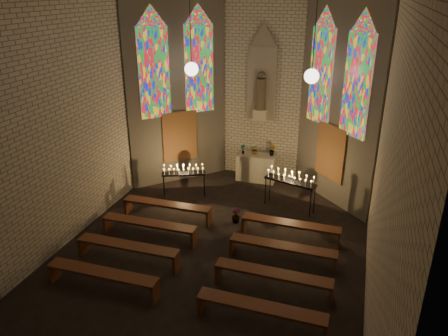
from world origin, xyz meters
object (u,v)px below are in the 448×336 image
(altar, at_px, (256,167))
(votive_stand_left, at_px, (184,171))
(aisle_flower_pot, at_px, (236,215))
(votive_stand_right, at_px, (290,179))

(altar, height_order, votive_stand_left, votive_stand_left)
(aisle_flower_pot, bearing_deg, votive_stand_left, 151.62)
(altar, distance_m, aisle_flower_pot, 3.24)
(altar, relative_size, aisle_flower_pot, 2.97)
(altar, xyz_separation_m, votive_stand_right, (1.55, -1.85, 0.55))
(aisle_flower_pot, height_order, votive_stand_left, votive_stand_left)
(altar, distance_m, votive_stand_left, 2.90)
(votive_stand_right, bearing_deg, aisle_flower_pot, -119.35)
(aisle_flower_pot, height_order, votive_stand_right, votive_stand_right)
(altar, distance_m, votive_stand_right, 2.48)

